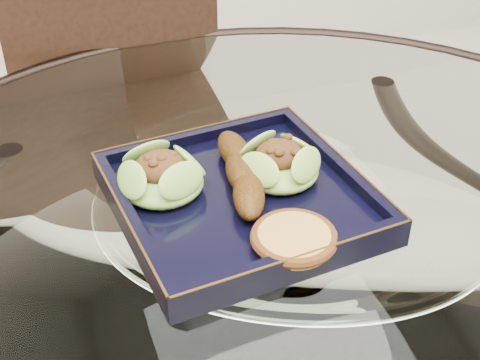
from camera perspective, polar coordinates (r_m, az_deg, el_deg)
name	(u,v)px	position (r m, az deg, el deg)	size (l,w,h in m)	color
dining_table	(287,328)	(0.86, 4.02, -12.45)	(1.13, 1.13, 0.77)	white
dining_chair	(143,206)	(1.23, -8.24, -2.23)	(0.38, 0.38, 0.88)	black
navy_plate	(240,202)	(0.76, 0.00, -1.85)	(0.27, 0.27, 0.02)	black
lettuce_wrap_left	(162,178)	(0.76, -6.69, 0.15)	(0.09, 0.09, 0.03)	#51982C
lettuce_wrap_right	(279,166)	(0.77, 3.38, 1.21)	(0.09, 0.09, 0.03)	olive
roasted_plantain	(241,172)	(0.76, 0.12, 0.68)	(0.17, 0.04, 0.03)	#562F09
crumb_patty	(294,239)	(0.68, 4.64, -5.05)	(0.08, 0.08, 0.01)	#C68F42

